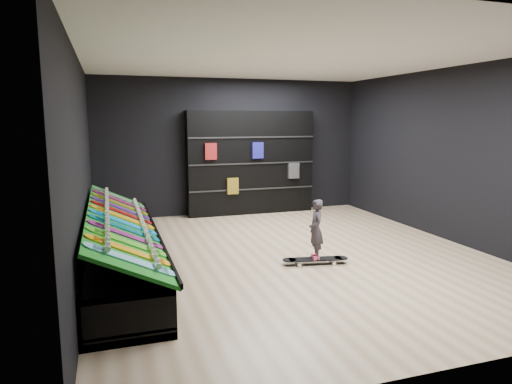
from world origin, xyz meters
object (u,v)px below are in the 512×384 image
object	(u,v)px
floor_skateboard	(315,261)
child	(316,241)
back_shelving	(251,163)
display_rack	(121,254)

from	to	relation	value
floor_skateboard	child	distance (m)	0.31
back_shelving	floor_skateboard	xyz separation A→B (m)	(-0.21, -3.86, -1.11)
display_rack	floor_skateboard	world-z (taller)	display_rack
back_shelving	child	size ratio (longest dim) A/B	5.43
floor_skateboard	child	bearing A→B (deg)	0.00
child	display_rack	bearing A→B (deg)	-90.93
display_rack	back_shelving	distance (m)	4.53
display_rack	back_shelving	world-z (taller)	back_shelving
floor_skateboard	child	world-z (taller)	child
back_shelving	child	world-z (taller)	back_shelving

